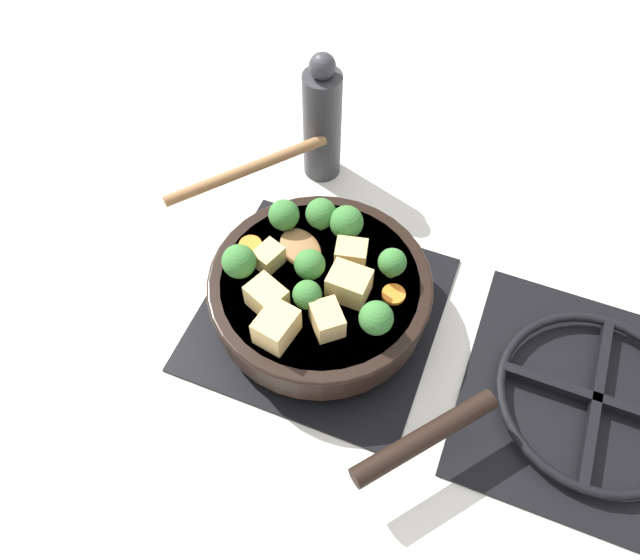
# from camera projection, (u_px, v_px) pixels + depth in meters

# --- Properties ---
(ground_plane) EXTENTS (2.40, 2.40, 0.00)m
(ground_plane) POSITION_uv_depth(u_px,v_px,m) (320.00, 313.00, 0.85)
(ground_plane) COLOR silver
(front_burner_grate) EXTENTS (0.31, 0.31, 0.03)m
(front_burner_grate) POSITION_uv_depth(u_px,v_px,m) (320.00, 309.00, 0.84)
(front_burner_grate) COLOR black
(front_burner_grate) RESTS_ON ground_plane
(rear_burner_grate) EXTENTS (0.31, 0.31, 0.03)m
(rear_burner_grate) POSITION_uv_depth(u_px,v_px,m) (594.00, 401.00, 0.76)
(rear_burner_grate) COLOR black
(rear_burner_grate) RESTS_ON ground_plane
(skillet_pan) EXTENTS (0.36, 0.39, 0.05)m
(skillet_pan) POSITION_uv_depth(u_px,v_px,m) (321.00, 292.00, 0.80)
(skillet_pan) COLOR black
(skillet_pan) RESTS_ON front_burner_grate
(wooden_spoon) EXTENTS (0.24, 0.25, 0.02)m
(wooden_spoon) POSITION_uv_depth(u_px,v_px,m) (268.00, 201.00, 0.84)
(wooden_spoon) COLOR olive
(wooden_spoon) RESTS_ON skillet_pan
(tofu_cube_center_large) EXTENTS (0.05, 0.05, 0.04)m
(tofu_cube_center_large) POSITION_uv_depth(u_px,v_px,m) (267.00, 297.00, 0.74)
(tofu_cube_center_large) COLOR #DBB770
(tofu_cube_center_large) RESTS_ON skillet_pan
(tofu_cube_near_handle) EXTENTS (0.04, 0.04, 0.03)m
(tofu_cube_near_handle) POSITION_uv_depth(u_px,v_px,m) (270.00, 254.00, 0.78)
(tofu_cube_near_handle) COLOR #DBB770
(tofu_cube_near_handle) RESTS_ON skillet_pan
(tofu_cube_east_chunk) EXTENTS (0.05, 0.05, 0.03)m
(tofu_cube_east_chunk) POSITION_uv_depth(u_px,v_px,m) (327.00, 320.00, 0.73)
(tofu_cube_east_chunk) COLOR #DBB770
(tofu_cube_east_chunk) RESTS_ON skillet_pan
(tofu_cube_west_chunk) EXTENTS (0.05, 0.05, 0.04)m
(tofu_cube_west_chunk) POSITION_uv_depth(u_px,v_px,m) (276.00, 327.00, 0.72)
(tofu_cube_west_chunk) COLOR #DBB770
(tofu_cube_west_chunk) RESTS_ON skillet_pan
(tofu_cube_back_piece) EXTENTS (0.04, 0.05, 0.04)m
(tofu_cube_back_piece) POSITION_uv_depth(u_px,v_px,m) (349.00, 284.00, 0.75)
(tofu_cube_back_piece) COLOR #DBB770
(tofu_cube_back_piece) RESTS_ON skillet_pan
(tofu_cube_front_piece) EXTENTS (0.04, 0.04, 0.03)m
(tofu_cube_front_piece) POSITION_uv_depth(u_px,v_px,m) (351.00, 254.00, 0.78)
(tofu_cube_front_piece) COLOR #DBB770
(tofu_cube_front_piece) RESTS_ON skillet_pan
(broccoli_floret_near_spoon) EXTENTS (0.04, 0.04, 0.05)m
(broccoli_floret_near_spoon) POSITION_uv_depth(u_px,v_px,m) (321.00, 214.00, 0.80)
(broccoli_floret_near_spoon) COLOR #709956
(broccoli_floret_near_spoon) RESTS_ON skillet_pan
(broccoli_floret_center_top) EXTENTS (0.04, 0.04, 0.05)m
(broccoli_floret_center_top) POSITION_uv_depth(u_px,v_px,m) (308.00, 268.00, 0.76)
(broccoli_floret_center_top) COLOR #709956
(broccoli_floret_center_top) RESTS_ON skillet_pan
(broccoli_floret_east_rim) EXTENTS (0.04, 0.04, 0.04)m
(broccoli_floret_east_rim) POSITION_uv_depth(u_px,v_px,m) (392.00, 263.00, 0.76)
(broccoli_floret_east_rim) COLOR #709956
(broccoli_floret_east_rim) RESTS_ON skillet_pan
(broccoli_floret_west_rim) EXTENTS (0.04, 0.04, 0.05)m
(broccoli_floret_west_rim) POSITION_uv_depth(u_px,v_px,m) (376.00, 318.00, 0.72)
(broccoli_floret_west_rim) COLOR #709956
(broccoli_floret_west_rim) RESTS_ON skillet_pan
(broccoli_floret_north_edge) EXTENTS (0.04, 0.04, 0.05)m
(broccoli_floret_north_edge) POSITION_uv_depth(u_px,v_px,m) (346.00, 223.00, 0.79)
(broccoli_floret_north_edge) COLOR #709956
(broccoli_floret_north_edge) RESTS_ON skillet_pan
(broccoli_floret_south_cluster) EXTENTS (0.04, 0.04, 0.05)m
(broccoli_floret_south_cluster) POSITION_uv_depth(u_px,v_px,m) (239.00, 262.00, 0.76)
(broccoli_floret_south_cluster) COLOR #709956
(broccoli_floret_south_cluster) RESTS_ON skillet_pan
(broccoli_floret_mid_floret) EXTENTS (0.04, 0.04, 0.04)m
(broccoli_floret_mid_floret) POSITION_uv_depth(u_px,v_px,m) (307.00, 295.00, 0.74)
(broccoli_floret_mid_floret) COLOR #709956
(broccoli_floret_mid_floret) RESTS_ON skillet_pan
(broccoli_floret_small_inner) EXTENTS (0.04, 0.04, 0.05)m
(broccoli_floret_small_inner) POSITION_uv_depth(u_px,v_px,m) (284.00, 215.00, 0.80)
(broccoli_floret_small_inner) COLOR #709956
(broccoli_floret_small_inner) RESTS_ON skillet_pan
(carrot_slice_orange_thin) EXTENTS (0.03, 0.03, 0.01)m
(carrot_slice_orange_thin) POSITION_uv_depth(u_px,v_px,m) (394.00, 294.00, 0.76)
(carrot_slice_orange_thin) COLOR orange
(carrot_slice_orange_thin) RESTS_ON skillet_pan
(carrot_slice_near_center) EXTENTS (0.03, 0.03, 0.01)m
(carrot_slice_near_center) POSITION_uv_depth(u_px,v_px,m) (250.00, 245.00, 0.81)
(carrot_slice_near_center) COLOR orange
(carrot_slice_near_center) RESTS_ON skillet_pan
(pepper_mill) EXTENTS (0.06, 0.06, 0.21)m
(pepper_mill) POSITION_uv_depth(u_px,v_px,m) (322.00, 122.00, 0.91)
(pepper_mill) COLOR #333338
(pepper_mill) RESTS_ON ground_plane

